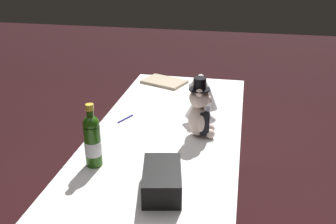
{
  "coord_description": "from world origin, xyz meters",
  "views": [
    {
      "loc": [
        -1.85,
        -0.37,
        1.69
      ],
      "look_at": [
        0.0,
        0.0,
        0.85
      ],
      "focal_mm": 41.47,
      "sensor_mm": 36.0,
      "label": 1
    }
  ],
  "objects_px": {
    "signing_pen": "(125,119)",
    "gift_case_black": "(162,180)",
    "teddy_bear_groom": "(200,113)",
    "champagne_bottle": "(92,140)",
    "guestbook": "(164,82)",
    "teddy_bear_bride": "(201,99)"
  },
  "relations": [
    {
      "from": "teddy_bear_bride",
      "to": "champagne_bottle",
      "type": "bearing_deg",
      "value": 146.68
    },
    {
      "from": "teddy_bear_bride",
      "to": "gift_case_black",
      "type": "distance_m",
      "value": 0.77
    },
    {
      "from": "champagne_bottle",
      "to": "gift_case_black",
      "type": "xyz_separation_m",
      "value": [
        -0.14,
        -0.35,
        -0.07
      ]
    },
    {
      "from": "teddy_bear_groom",
      "to": "signing_pen",
      "type": "xyz_separation_m",
      "value": [
        0.1,
        0.44,
        -0.12
      ]
    },
    {
      "from": "teddy_bear_groom",
      "to": "champagne_bottle",
      "type": "distance_m",
      "value": 0.58
    },
    {
      "from": "signing_pen",
      "to": "gift_case_black",
      "type": "height_order",
      "value": "gift_case_black"
    },
    {
      "from": "teddy_bear_groom",
      "to": "teddy_bear_bride",
      "type": "relative_size",
      "value": 1.29
    },
    {
      "from": "teddy_bear_bride",
      "to": "signing_pen",
      "type": "height_order",
      "value": "teddy_bear_bride"
    },
    {
      "from": "teddy_bear_bride",
      "to": "guestbook",
      "type": "distance_m",
      "value": 0.62
    },
    {
      "from": "teddy_bear_groom",
      "to": "gift_case_black",
      "type": "relative_size",
      "value": 1.11
    },
    {
      "from": "teddy_bear_bride",
      "to": "signing_pen",
      "type": "distance_m",
      "value": 0.45
    },
    {
      "from": "teddy_bear_groom",
      "to": "guestbook",
      "type": "height_order",
      "value": "teddy_bear_groom"
    },
    {
      "from": "signing_pen",
      "to": "teddy_bear_groom",
      "type": "bearing_deg",
      "value": -103.22
    },
    {
      "from": "gift_case_black",
      "to": "champagne_bottle",
      "type": "bearing_deg",
      "value": 68.23
    },
    {
      "from": "signing_pen",
      "to": "gift_case_black",
      "type": "xyz_separation_m",
      "value": [
        -0.63,
        -0.35,
        0.05
      ]
    },
    {
      "from": "champagne_bottle",
      "to": "signing_pen",
      "type": "distance_m",
      "value": 0.51
    },
    {
      "from": "teddy_bear_groom",
      "to": "gift_case_black",
      "type": "bearing_deg",
      "value": 170.26
    },
    {
      "from": "teddy_bear_groom",
      "to": "champagne_bottle",
      "type": "xyz_separation_m",
      "value": [
        -0.39,
        0.44,
        -0.0
      ]
    },
    {
      "from": "signing_pen",
      "to": "guestbook",
      "type": "height_order",
      "value": "guestbook"
    },
    {
      "from": "signing_pen",
      "to": "guestbook",
      "type": "xyz_separation_m",
      "value": [
        0.66,
        -0.09,
        0.0
      ]
    },
    {
      "from": "teddy_bear_groom",
      "to": "guestbook",
      "type": "distance_m",
      "value": 0.85
    },
    {
      "from": "guestbook",
      "to": "signing_pen",
      "type": "bearing_deg",
      "value": -167.03
    }
  ]
}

